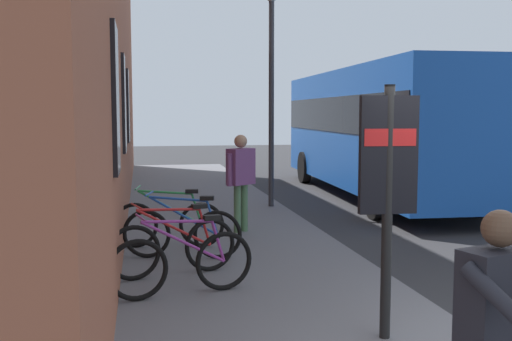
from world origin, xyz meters
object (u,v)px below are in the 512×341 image
bicycle_beside_lamp (183,263)px  bicycle_far_end (182,232)px  city_bus (377,125)px  street_lamp (271,78)px  bicycle_nearest_sign (173,247)px  transit_info_sign (388,171)px  bicycle_mid_rack (169,223)px  tourist_with_hotdogs (500,317)px  pedestrian_crossing_street (241,173)px

bicycle_beside_lamp → bicycle_far_end: same height
bicycle_far_end → city_bus: size_ratio=0.16×
bicycle_far_end → street_lamp: size_ratio=0.36×
bicycle_beside_lamp → bicycle_far_end: bearing=-3.9°
bicycle_nearest_sign → transit_info_sign: 3.40m
bicycle_mid_rack → street_lamp: (3.82, -2.50, 2.52)m
city_bus → street_lamp: size_ratio=2.18×
transit_info_sign → bicycle_beside_lamp: bearing=46.7°
bicycle_mid_rack → street_lamp: 5.21m
bicycle_mid_rack → transit_info_sign: bearing=-156.7°
city_bus → tourist_with_hotdogs: city_bus is taller
tourist_with_hotdogs → street_lamp: bearing=-5.1°
bicycle_beside_lamp → bicycle_nearest_sign: same height
bicycle_beside_lamp → street_lamp: (6.40, -2.46, 2.52)m
bicycle_mid_rack → pedestrian_crossing_street: pedestrian_crossing_street is taller
bicycle_nearest_sign → pedestrian_crossing_street: 3.11m
bicycle_mid_rack → city_bus: 8.23m
bicycle_nearest_sign → tourist_with_hotdogs: 5.11m
city_bus → tourist_with_hotdogs: bearing=160.8°
transit_info_sign → tourist_with_hotdogs: size_ratio=1.50×
bicycle_beside_lamp → bicycle_nearest_sign: 0.89m
bicycle_mid_rack → pedestrian_crossing_street: size_ratio=1.01×
bicycle_beside_lamp → city_bus: city_bus is taller
city_bus → bicycle_far_end: bearing=138.8°
pedestrian_crossing_street → bicycle_far_end: bearing=147.0°
bicycle_mid_rack → street_lamp: street_lamp is taller
bicycle_nearest_sign → bicycle_mid_rack: 1.69m
bicycle_far_end → street_lamp: street_lamp is taller
bicycle_far_end → bicycle_mid_rack: (0.78, 0.16, 0.00)m
bicycle_mid_rack → pedestrian_crossing_street: (1.03, -1.33, 0.68)m
transit_info_sign → city_bus: size_ratio=0.23×
bicycle_nearest_sign → pedestrian_crossing_street: (2.72, -1.35, 0.68)m
bicycle_mid_rack → city_bus: (5.67, -5.80, 1.41)m
pedestrian_crossing_street → street_lamp: (2.79, -1.17, 1.84)m
street_lamp → tourist_with_hotdogs: bearing=174.9°
bicycle_far_end → street_lamp: (4.60, -2.34, 2.52)m
bicycle_mid_rack → transit_info_sign: transit_info_sign is taller
city_bus → bicycle_beside_lamp: bearing=145.1°
bicycle_nearest_sign → pedestrian_crossing_street: bearing=-26.4°
bicycle_mid_rack → city_bus: city_bus is taller
bicycle_nearest_sign → bicycle_far_end: (0.92, -0.18, 0.00)m
bicycle_far_end → transit_info_sign: 4.06m
bicycle_far_end → pedestrian_crossing_street: size_ratio=0.99×
bicycle_nearest_sign → transit_info_sign: transit_info_sign is taller
bicycle_nearest_sign → tourist_with_hotdogs: size_ratio=1.08×
city_bus → pedestrian_crossing_street: size_ratio=6.07×
bicycle_far_end → city_bus: bearing=-41.2°
transit_info_sign → city_bus: city_bus is taller
bicycle_mid_rack → city_bus: size_ratio=0.17×
city_bus → street_lamp: bearing=119.2°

